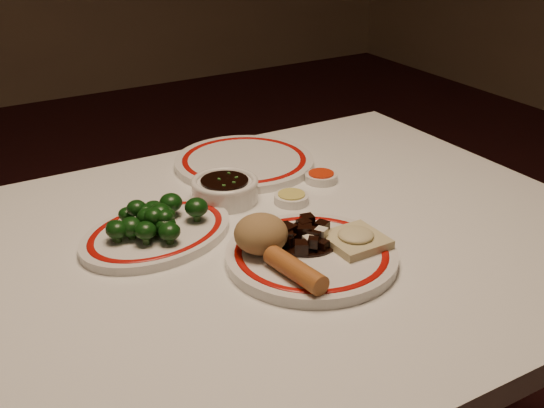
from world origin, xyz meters
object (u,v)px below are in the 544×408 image
Objects in this scene: spring_roll at (295,270)px; broccoli_pile at (155,218)px; main_plate at (311,256)px; fried_wonton at (356,239)px; dining_table at (258,290)px; broccoli_plate at (157,233)px; stirfry_heap at (304,235)px; soy_bowl at (225,191)px; rice_mound at (261,234)px.

spring_roll is 0.63× the size of broccoli_pile.
main_plate is 0.08m from fried_wonton.
broccoli_plate reaches higher than dining_table.
stirfry_heap is 0.82× the size of soy_bowl.
dining_table is 14.30× the size of rice_mound.
dining_table is 0.15m from stirfry_heap.
fried_wonton reaches higher than main_plate.
rice_mound is 0.74× the size of spring_roll.
rice_mound is at bearing -52.65° from broccoli_pile.
rice_mound reaches higher than stirfry_heap.
broccoli_plate is (-0.18, 0.16, -0.02)m from stirfry_heap.
rice_mound is at bearing 172.65° from stirfry_heap.
broccoli_plate is at bearing 138.52° from stirfry_heap.
spring_roll reaches higher than main_plate.
rice_mound is (-0.02, -0.05, 0.14)m from dining_table.
soy_bowl is (0.16, 0.07, 0.01)m from broccoli_plate.
dining_table is at bearing 113.74° from main_plate.
dining_table is 10.64× the size of spring_roll.
rice_mound reaches higher than main_plate.
main_plate is 2.75× the size of spring_roll.
rice_mound is 0.15m from fried_wonton.
spring_roll is 0.27m from broccoli_plate.
fried_wonton reaches higher than dining_table.
stirfry_heap is at bearing -85.03° from soy_bowl.
spring_roll is 1.28× the size of fried_wonton.
spring_roll reaches higher than dining_table.
broccoli_pile reaches higher than spring_roll.
fried_wonton is at bearing -12.59° from main_plate.
spring_roll is 0.32m from soy_bowl.
spring_roll is at bearing -88.80° from rice_mound.
broccoli_plate is at bearing -156.18° from soy_bowl.
fried_wonton is 0.88× the size of stirfry_heap.
spring_roll is 0.14m from fried_wonton.
broccoli_plate is 0.18m from soy_bowl.
soy_bowl is at bearing 93.06° from main_plate.
spring_roll is (-0.02, -0.15, 0.13)m from dining_table.
rice_mound is 0.69× the size of soy_bowl.
soy_bowl is (-0.02, 0.23, -0.01)m from stirfry_heap.
stirfry_heap is (0.07, -0.01, -0.02)m from rice_mound.
rice_mound is at bearing 157.48° from fried_wonton.
broccoli_pile is at bearing -133.70° from broccoli_plate.
soy_bowl is (0.05, 0.23, -0.03)m from rice_mound.
main_plate is at bearing -47.59° from broccoli_plate.
broccoli_pile is (-0.18, 0.19, 0.03)m from main_plate.
stirfry_heap reaches higher than fried_wonton.
main_plate is at bearing 167.41° from fried_wonton.
main_plate is 0.27m from soy_bowl.
fried_wonton is (0.11, -0.11, 0.12)m from dining_table.
broccoli_plate is at bearing 107.47° from spring_roll.
fried_wonton is at bearing -44.47° from dining_table.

